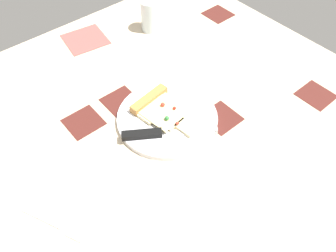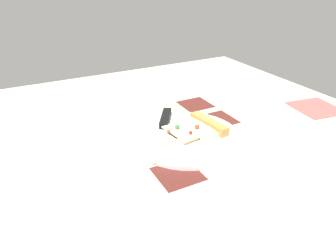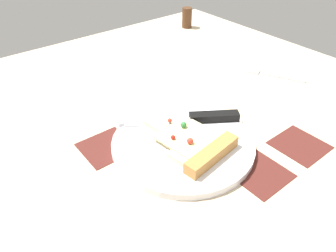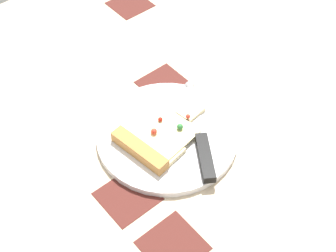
{
  "view_description": "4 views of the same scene",
  "coord_description": "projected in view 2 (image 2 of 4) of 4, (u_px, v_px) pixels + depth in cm",
  "views": [
    {
      "loc": [
        -36.56,
        -41.42,
        67.14
      ],
      "look_at": [
        -1.81,
        -0.2,
        2.06
      ],
      "focal_mm": 35.75,
      "sensor_mm": 36.0,
      "label": 1
    },
    {
      "loc": [
        56.32,
        -31.15,
        37.88
      ],
      "look_at": [
        -1.69,
        -1.01,
        3.7
      ],
      "focal_mm": 32.61,
      "sensor_mm": 36.0,
      "label": 2
    },
    {
      "loc": [
        31.26,
        37.05,
        38.77
      ],
      "look_at": [
        1.72,
        -0.09,
        3.53
      ],
      "focal_mm": 34.08,
      "sensor_mm": 36.0,
      "label": 3
    },
    {
      "loc": [
        -43.33,
        39.83,
        70.72
      ],
      "look_at": [
        0.97,
        2.35,
        2.59
      ],
      "focal_mm": 51.71,
      "sensor_mm": 36.0,
      "label": 4
    }
  ],
  "objects": [
    {
      "name": "knife",
      "position": [
        163.0,
        127.0,
        0.77
      ],
      "size": [
        21.15,
        15.04,
        2.45
      ],
      "rotation": [
        0.0,
        0.0,
        4.13
      ],
      "color": "silver",
      "rests_on": "plate"
    },
    {
      "name": "pizza_slice",
      "position": [
        195.0,
        129.0,
        0.76
      ],
      "size": [
        12.38,
        18.29,
        2.46
      ],
      "rotation": [
        0.0,
        0.0,
        3.28
      ],
      "color": "beige",
      "rests_on": "plate"
    },
    {
      "name": "napkin",
      "position": [
        316.0,
        108.0,
        0.92
      ],
      "size": [
        14.74,
        14.74,
        0.4
      ],
      "primitive_type": "cube",
      "rotation": [
        0.0,
        0.0,
        -0.14
      ],
      "color": "#E54C47",
      "rests_on": "ground_plane"
    },
    {
      "name": "plate",
      "position": [
        186.0,
        137.0,
        0.75
      ],
      "size": [
        26.48,
        26.48,
        1.41
      ],
      "primitive_type": "cylinder",
      "color": "silver",
      "rests_on": "ground_plane"
    },
    {
      "name": "ground_plane",
      "position": [
        175.0,
        147.0,
        0.75
      ],
      "size": [
        118.43,
        118.43,
        3.0
      ],
      "color": "#C6B293",
      "rests_on": "ground"
    },
    {
      "name": "fork",
      "position": [
        111.0,
        94.0,
        1.01
      ],
      "size": [
        8.2,
        14.59,
        0.8
      ],
      "rotation": [
        0.0,
        0.0,
        3.59
      ],
      "color": "silver",
      "rests_on": "ground_plane"
    }
  ]
}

